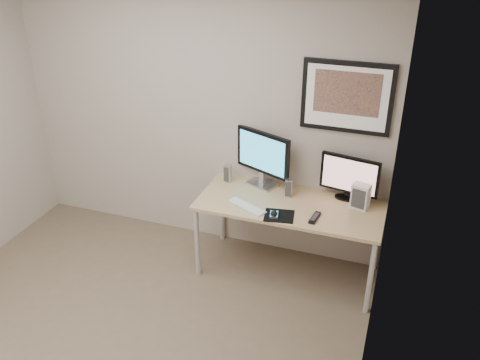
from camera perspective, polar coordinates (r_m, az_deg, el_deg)
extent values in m
plane|color=brown|center=(4.21, -13.78, -17.80)|extent=(3.60, 3.60, 0.00)
plane|color=gray|center=(4.77, -4.76, 7.33)|extent=(3.60, 0.00, 3.60)
plane|color=gray|center=(2.89, 15.08, -8.14)|extent=(0.00, 3.40, 3.40)
cube|color=#9D824C|center=(4.42, 5.66, -2.80)|extent=(1.60, 0.70, 0.03)
cylinder|color=silver|center=(4.58, -4.84, -7.01)|extent=(0.04, 0.04, 0.70)
cylinder|color=silver|center=(5.06, -2.03, -3.27)|extent=(0.04, 0.04, 0.70)
cylinder|color=silver|center=(4.29, 14.42, -10.63)|extent=(0.04, 0.04, 0.70)
cylinder|color=silver|center=(4.80, 15.26, -6.23)|extent=(0.04, 0.04, 0.70)
cube|color=black|center=(4.30, 11.91, 9.07)|extent=(0.75, 0.03, 0.60)
cube|color=white|center=(4.29, 11.88, 9.01)|extent=(0.67, 0.00, 0.52)
cube|color=orange|center=(4.27, 11.92, 9.50)|extent=(0.54, 0.00, 0.36)
cube|color=#AEADB2|center=(4.69, 2.52, -0.43)|extent=(0.32, 0.27, 0.02)
cube|color=#AEADB2|center=(4.66, 2.53, 0.29)|extent=(0.06, 0.06, 0.11)
cube|color=black|center=(4.55, 2.60, 3.10)|extent=(0.54, 0.25, 0.39)
cube|color=teal|center=(4.54, 2.52, 3.00)|extent=(0.48, 0.20, 0.33)
cube|color=black|center=(4.56, 11.93, -1.98)|extent=(0.24, 0.16, 0.02)
cube|color=black|center=(4.54, 11.97, -1.61)|extent=(0.06, 0.05, 0.05)
cube|color=black|center=(4.45, 12.21, 0.57)|extent=(0.51, 0.12, 0.34)
cube|color=tan|center=(4.44, 12.18, 0.48)|extent=(0.46, 0.09, 0.29)
cylinder|color=#AEADB2|center=(4.72, -1.32, 0.77)|extent=(0.08, 0.08, 0.17)
cylinder|color=#AEADB2|center=(4.49, 5.49, -0.86)|extent=(0.07, 0.07, 0.17)
cube|color=silver|center=(4.34, 0.73, -2.98)|extent=(0.39, 0.25, 0.01)
cube|color=black|center=(4.23, 4.42, -4.02)|extent=(0.28, 0.26, 0.00)
ellipsoid|color=black|center=(4.21, 3.84, -3.82)|extent=(0.08, 0.12, 0.04)
cube|color=black|center=(4.22, 8.40, -4.19)|extent=(0.07, 0.19, 0.02)
cube|color=silver|center=(4.40, 13.39, -1.79)|extent=(0.17, 0.14, 0.22)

